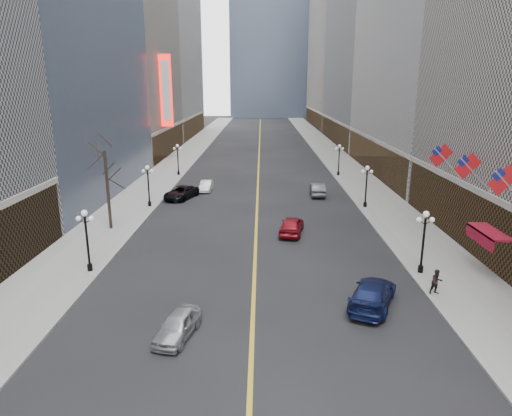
{
  "coord_description": "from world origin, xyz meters",
  "views": [
    {
      "loc": [
        0.47,
        -0.22,
        13.04
      ],
      "look_at": [
        0.19,
        22.86,
        6.78
      ],
      "focal_mm": 32.0,
      "sensor_mm": 36.0,
      "label": 1
    }
  ],
  "objects_px": {
    "streetlamp_east_3": "(339,157)",
    "car_nb_near": "(177,325)",
    "car_nb_mid": "(206,186)",
    "car_sb_near": "(373,294)",
    "car_nb_far": "(181,192)",
    "streetlamp_east_1": "(424,235)",
    "streetlamp_east_2": "(366,182)",
    "streetlamp_west_1": "(87,234)",
    "streetlamp_west_2": "(148,181)",
    "streetlamp_west_3": "(178,156)",
    "car_sb_mid": "(292,225)",
    "car_sb_far": "(318,189)"
  },
  "relations": [
    {
      "from": "streetlamp_east_3",
      "to": "car_nb_mid",
      "type": "height_order",
      "value": "streetlamp_east_3"
    },
    {
      "from": "car_nb_near",
      "to": "car_sb_near",
      "type": "distance_m",
      "value": 11.8
    },
    {
      "from": "streetlamp_east_1",
      "to": "streetlamp_west_3",
      "type": "distance_m",
      "value": 43.05
    },
    {
      "from": "streetlamp_east_2",
      "to": "car_nb_near",
      "type": "relative_size",
      "value": 1.15
    },
    {
      "from": "car_nb_far",
      "to": "streetlamp_east_1",
      "type": "bearing_deg",
      "value": -27.62
    },
    {
      "from": "car_nb_mid",
      "to": "car_sb_mid",
      "type": "xyz_separation_m",
      "value": [
        9.73,
        -17.07,
        0.16
      ]
    },
    {
      "from": "streetlamp_east_2",
      "to": "streetlamp_east_3",
      "type": "bearing_deg",
      "value": 90.0
    },
    {
      "from": "streetlamp_east_1",
      "to": "car_nb_mid",
      "type": "distance_m",
      "value": 31.93
    },
    {
      "from": "car_sb_near",
      "to": "car_nb_far",
      "type": "bearing_deg",
      "value": -35.63
    },
    {
      "from": "streetlamp_west_1",
      "to": "streetlamp_west_2",
      "type": "distance_m",
      "value": 18.0
    },
    {
      "from": "streetlamp_east_1",
      "to": "car_sb_near",
      "type": "distance_m",
      "value": 7.0
    },
    {
      "from": "car_sb_near",
      "to": "streetlamp_west_2",
      "type": "bearing_deg",
      "value": -26.99
    },
    {
      "from": "streetlamp_east_3",
      "to": "car_nb_near",
      "type": "xyz_separation_m",
      "value": [
        -15.77,
        -44.54,
        -2.23
      ]
    },
    {
      "from": "streetlamp_east_2",
      "to": "car_nb_near",
      "type": "xyz_separation_m",
      "value": [
        -15.77,
        -26.54,
        -2.23
      ]
    },
    {
      "from": "streetlamp_east_2",
      "to": "car_sb_far",
      "type": "bearing_deg",
      "value": 127.74
    },
    {
      "from": "streetlamp_east_1",
      "to": "car_nb_mid",
      "type": "bearing_deg",
      "value": 125.11
    },
    {
      "from": "car_sb_far",
      "to": "streetlamp_east_1",
      "type": "bearing_deg",
      "value": 103.28
    },
    {
      "from": "streetlamp_east_2",
      "to": "car_nb_far",
      "type": "relative_size",
      "value": 0.85
    },
    {
      "from": "streetlamp_east_2",
      "to": "streetlamp_west_2",
      "type": "relative_size",
      "value": 1.0
    },
    {
      "from": "streetlamp_west_1",
      "to": "streetlamp_west_2",
      "type": "height_order",
      "value": "same"
    },
    {
      "from": "car_nb_far",
      "to": "streetlamp_east_2",
      "type": "bearing_deg",
      "value": 8.09
    },
    {
      "from": "car_sb_far",
      "to": "car_sb_near",
      "type": "bearing_deg",
      "value": 92.46
    },
    {
      "from": "streetlamp_east_1",
      "to": "car_nb_mid",
      "type": "height_order",
      "value": "streetlamp_east_1"
    },
    {
      "from": "streetlamp_east_2",
      "to": "car_sb_near",
      "type": "xyz_separation_m",
      "value": [
        -4.56,
        -22.87,
        -2.1
      ]
    },
    {
      "from": "car_sb_far",
      "to": "streetlamp_east_2",
      "type": "bearing_deg",
      "value": 130.3
    },
    {
      "from": "streetlamp_east_3",
      "to": "streetlamp_west_3",
      "type": "height_order",
      "value": "same"
    },
    {
      "from": "streetlamp_east_2",
      "to": "car_nb_mid",
      "type": "height_order",
      "value": "streetlamp_east_2"
    },
    {
      "from": "car_sb_mid",
      "to": "car_sb_far",
      "type": "distance_m",
      "value": 15.39
    },
    {
      "from": "car_sb_far",
      "to": "car_nb_near",
      "type": "bearing_deg",
      "value": 73.37
    },
    {
      "from": "streetlamp_west_1",
      "to": "car_sb_mid",
      "type": "relative_size",
      "value": 0.95
    },
    {
      "from": "streetlamp_east_2",
      "to": "car_nb_mid",
      "type": "xyz_separation_m",
      "value": [
        -18.32,
        8.06,
        -2.25
      ]
    },
    {
      "from": "streetlamp_west_1",
      "to": "car_sb_far",
      "type": "relative_size",
      "value": 0.96
    },
    {
      "from": "streetlamp_west_2",
      "to": "streetlamp_west_3",
      "type": "relative_size",
      "value": 1.0
    },
    {
      "from": "car_nb_mid",
      "to": "car_nb_far",
      "type": "relative_size",
      "value": 0.74
    },
    {
      "from": "streetlamp_east_1",
      "to": "car_nb_far",
      "type": "bearing_deg",
      "value": 133.38
    },
    {
      "from": "streetlamp_west_3",
      "to": "car_sb_near",
      "type": "relative_size",
      "value": 0.82
    },
    {
      "from": "car_nb_far",
      "to": "streetlamp_west_2",
      "type": "bearing_deg",
      "value": -105.91
    },
    {
      "from": "car_nb_mid",
      "to": "car_nb_far",
      "type": "height_order",
      "value": "car_nb_far"
    },
    {
      "from": "streetlamp_east_3",
      "to": "car_nb_near",
      "type": "distance_m",
      "value": 47.3
    },
    {
      "from": "car_nb_mid",
      "to": "streetlamp_east_2",
      "type": "bearing_deg",
      "value": -22.42
    },
    {
      "from": "car_sb_near",
      "to": "streetlamp_west_1",
      "type": "bearing_deg",
      "value": 8.88
    },
    {
      "from": "car_nb_near",
      "to": "car_nb_mid",
      "type": "xyz_separation_m",
      "value": [
        -2.55,
        34.6,
        -0.02
      ]
    },
    {
      "from": "car_nb_mid",
      "to": "car_sb_near",
      "type": "height_order",
      "value": "car_sb_near"
    },
    {
      "from": "streetlamp_west_3",
      "to": "car_nb_near",
      "type": "height_order",
      "value": "streetlamp_west_3"
    },
    {
      "from": "streetlamp_east_3",
      "to": "car_sb_far",
      "type": "distance_m",
      "value": 13.16
    },
    {
      "from": "car_nb_mid",
      "to": "car_nb_far",
      "type": "distance_m",
      "value": 4.75
    },
    {
      "from": "streetlamp_east_2",
      "to": "streetlamp_west_1",
      "type": "height_order",
      "value": "same"
    },
    {
      "from": "car_sb_mid",
      "to": "streetlamp_east_3",
      "type": "bearing_deg",
      "value": -97.12
    },
    {
      "from": "streetlamp_west_3",
      "to": "car_sb_far",
      "type": "xyz_separation_m",
      "value": [
        19.09,
        -12.18,
        -2.12
      ]
    },
    {
      "from": "car_nb_far",
      "to": "car_sb_near",
      "type": "relative_size",
      "value": 0.97
    }
  ]
}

